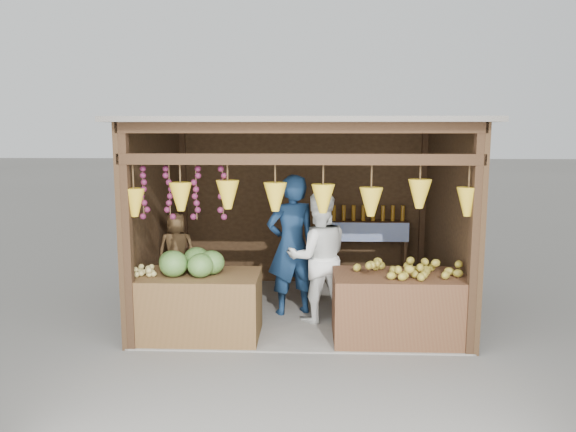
{
  "coord_description": "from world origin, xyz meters",
  "views": [
    {
      "loc": [
        0.12,
        -7.56,
        2.53
      ],
      "look_at": [
        -0.17,
        -0.1,
        1.36
      ],
      "focal_mm": 35.0,
      "sensor_mm": 36.0,
      "label": 1
    }
  ],
  "objects_px": {
    "counter_right": "(399,308)",
    "vendor_seated": "(177,251)",
    "counter_left": "(200,306)",
    "woman_standing": "(318,257)",
    "man_standing": "(292,246)"
  },
  "relations": [
    {
      "from": "man_standing",
      "to": "woman_standing",
      "type": "distance_m",
      "value": 0.45
    },
    {
      "from": "counter_left",
      "to": "woman_standing",
      "type": "bearing_deg",
      "value": 24.74
    },
    {
      "from": "counter_left",
      "to": "woman_standing",
      "type": "distance_m",
      "value": 1.65
    },
    {
      "from": "vendor_seated",
      "to": "man_standing",
      "type": "bearing_deg",
      "value": 171.61
    },
    {
      "from": "counter_right",
      "to": "vendor_seated",
      "type": "bearing_deg",
      "value": 160.38
    },
    {
      "from": "counter_right",
      "to": "woman_standing",
      "type": "distance_m",
      "value": 1.25
    },
    {
      "from": "counter_left",
      "to": "woman_standing",
      "type": "height_order",
      "value": "woman_standing"
    },
    {
      "from": "woman_standing",
      "to": "vendor_seated",
      "type": "bearing_deg",
      "value": -20.75
    },
    {
      "from": "woman_standing",
      "to": "man_standing",
      "type": "bearing_deg",
      "value": -45.28
    },
    {
      "from": "counter_right",
      "to": "woman_standing",
      "type": "xyz_separation_m",
      "value": [
        -0.96,
        0.66,
        0.45
      ]
    },
    {
      "from": "counter_right",
      "to": "man_standing",
      "type": "relative_size",
      "value": 0.81
    },
    {
      "from": "counter_left",
      "to": "man_standing",
      "type": "bearing_deg",
      "value": 40.4
    },
    {
      "from": "counter_left",
      "to": "woman_standing",
      "type": "relative_size",
      "value": 0.84
    },
    {
      "from": "counter_left",
      "to": "vendor_seated",
      "type": "bearing_deg",
      "value": 116.42
    },
    {
      "from": "man_standing",
      "to": "woman_standing",
      "type": "relative_size",
      "value": 1.12
    }
  ]
}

